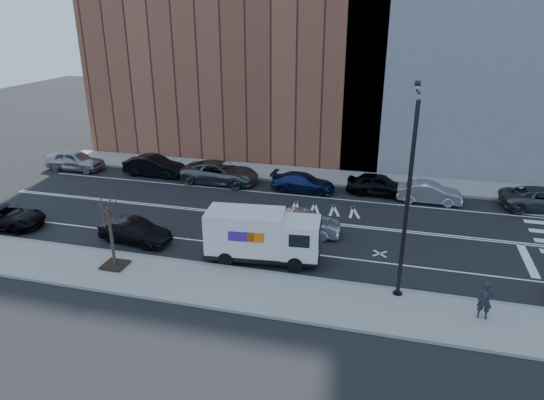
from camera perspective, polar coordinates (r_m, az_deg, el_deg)
The scene contains 22 objects.
ground at distance 30.71m, azimuth 1.68°, elevation -2.25°, with size 120.00×120.00×0.00m, color black.
sidewalk_near at distance 23.14m, azimuth -3.40°, elevation -10.52°, with size 44.00×3.60×0.15m, color gray.
sidewalk_far at distance 38.75m, azimuth 4.66°, elevation 2.89°, with size 44.00×3.60×0.15m, color gray.
curb_near at distance 24.61m, azimuth -2.09°, elevation -8.37°, with size 44.00×0.25×0.17m, color gray.
curb_far at distance 37.07m, azimuth 4.16°, elevation 2.06°, with size 44.00×0.25×0.17m, color gray.
road_markings at distance 30.70m, azimuth 1.68°, elevation -2.24°, with size 40.00×8.60×0.01m, color white, non-canonical shape.
bldg_brick at distance 45.37m, azimuth -3.83°, elevation 19.66°, with size 26.00×10.00×22.00m, color brown.
bldg_concrete at distance 43.41m, azimuth 23.93°, elevation 20.60°, with size 20.00×10.00×26.00m, color slate.
streetlight at distance 21.75m, azimuth 15.75°, elevation 1.19°, with size 0.44×4.02×9.34m.
street_tree at distance 25.62m, azimuth -18.29°, elevation -4.82°, with size 1.20×1.20×3.75m.
fedex_van at distance 25.18m, azimuth -1.23°, elevation -4.18°, with size 6.15×2.64×2.73m.
far_parked_a at distance 43.23m, azimuth -22.15°, elevation 4.36°, with size 1.94×4.81×1.64m, color #9C9BA0.
far_parked_b at distance 39.74m, azimuth -13.69°, elevation 3.92°, with size 1.69×4.86×1.60m, color black.
far_parked_c at distance 37.17m, azimuth -6.14°, elevation 3.24°, with size 2.72×5.89×1.64m, color #57585F.
far_parked_d at distance 35.31m, azimuth 3.67°, elevation 2.09°, with size 1.88×4.62×1.34m, color navy.
far_parked_e at distance 35.30m, azimuth 12.49°, elevation 1.78°, with size 1.83×4.54×1.55m, color black.
far_parked_f at distance 34.82m, azimuth 18.01°, elevation 0.83°, with size 1.50×4.30×1.42m, color silver.
far_parked_g at distance 36.56m, azimuth 29.31°, elevation 0.10°, with size 2.45×5.32×1.48m, color #44474B.
driving_sedan at distance 28.37m, azimuth 3.71°, elevation -2.80°, with size 1.48×4.25×1.40m, color silver.
near_parked_rear_a at distance 28.45m, azimuth -15.82°, elevation -3.60°, with size 1.43×4.09×1.35m, color black.
near_parked_rear_b at distance 33.52m, azimuth -28.96°, elevation -1.74°, with size 2.21×4.80×1.33m, color black.
pedestrian at distance 22.52m, azimuth 23.78°, elevation -10.76°, with size 0.61×0.40×1.68m, color #25242A.
Camera 1 is at (6.32, -27.43, 12.26)m, focal length 32.00 mm.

